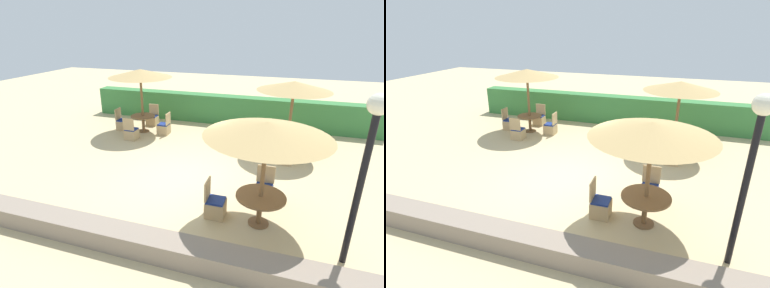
% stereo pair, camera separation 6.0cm
% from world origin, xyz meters
% --- Properties ---
extents(ground_plane, '(40.00, 40.00, 0.00)m').
position_xyz_m(ground_plane, '(0.00, 0.00, 0.00)').
color(ground_plane, '#C6B284').
extents(hedge_row, '(13.00, 0.70, 1.29)m').
position_xyz_m(hedge_row, '(0.00, 5.78, 0.64)').
color(hedge_row, '#387A3D').
rests_on(hedge_row, ground_plane).
extents(stone_border, '(10.00, 0.56, 0.45)m').
position_xyz_m(stone_border, '(0.00, -3.20, 0.23)').
color(stone_border, gray).
rests_on(stone_border, ground_plane).
extents(lamp_post, '(0.36, 0.36, 3.32)m').
position_xyz_m(lamp_post, '(4.01, -2.22, 2.35)').
color(lamp_post, black).
rests_on(lamp_post, ground_plane).
extents(parasol_back_right, '(2.47, 2.47, 2.56)m').
position_xyz_m(parasol_back_right, '(2.80, 3.06, 2.38)').
color(parasol_back_right, brown).
rests_on(parasol_back_right, ground_plane).
extents(round_table_back_right, '(1.15, 1.15, 0.73)m').
position_xyz_m(round_table_back_right, '(2.80, 3.06, 0.59)').
color(round_table_back_right, brown).
rests_on(round_table_back_right, ground_plane).
extents(patio_chair_back_right_west, '(0.46, 0.46, 0.93)m').
position_xyz_m(patio_chair_back_right_west, '(1.76, 3.09, 0.26)').
color(patio_chair_back_right_west, tan).
rests_on(patio_chair_back_right_west, ground_plane).
extents(patio_chair_back_right_south, '(0.46, 0.46, 0.93)m').
position_xyz_m(patio_chair_back_right_south, '(2.77, 2.04, 0.26)').
color(patio_chair_back_right_south, tan).
rests_on(patio_chair_back_right_south, ground_plane).
extents(parasol_front_right, '(2.68, 2.68, 2.48)m').
position_xyz_m(parasol_front_right, '(2.31, -1.52, 2.31)').
color(parasol_front_right, brown).
rests_on(parasol_front_right, ground_plane).
extents(round_table_front_right, '(1.12, 1.12, 0.74)m').
position_xyz_m(round_table_front_right, '(2.31, -1.52, 0.59)').
color(round_table_front_right, brown).
rests_on(round_table_front_right, ground_plane).
extents(patio_chair_front_right_north, '(0.46, 0.46, 0.93)m').
position_xyz_m(patio_chair_front_right_north, '(2.32, -0.50, 0.26)').
color(patio_chair_front_right_north, tan).
rests_on(patio_chair_front_right_north, ground_plane).
extents(patio_chair_front_right_west, '(0.46, 0.46, 0.93)m').
position_xyz_m(patio_chair_front_right_west, '(1.26, -1.52, 0.26)').
color(patio_chair_front_right_west, tan).
rests_on(patio_chair_front_right_west, ground_plane).
extents(parasol_back_left, '(2.58, 2.58, 2.64)m').
position_xyz_m(parasol_back_left, '(-3.14, 3.51, 2.47)').
color(parasol_back_left, brown).
rests_on(parasol_back_left, ground_plane).
extents(round_table_back_left, '(1.02, 1.02, 0.70)m').
position_xyz_m(round_table_back_left, '(-3.14, 3.51, 0.55)').
color(round_table_back_left, brown).
rests_on(round_table_back_left, ground_plane).
extents(patio_chair_back_left_north, '(0.46, 0.46, 0.93)m').
position_xyz_m(patio_chair_back_left_north, '(-3.15, 4.46, 0.26)').
color(patio_chair_back_left_north, tan).
rests_on(patio_chair_back_left_north, ground_plane).
extents(patio_chair_back_left_south, '(0.46, 0.46, 0.93)m').
position_xyz_m(patio_chair_back_left_south, '(-3.16, 2.48, 0.26)').
color(patio_chair_back_left_south, tan).
rests_on(patio_chair_back_left_south, ground_plane).
extents(patio_chair_back_left_west, '(0.46, 0.46, 0.93)m').
position_xyz_m(patio_chair_back_left_west, '(-4.13, 3.47, 0.26)').
color(patio_chair_back_left_west, tan).
rests_on(patio_chair_back_left_west, ground_plane).
extents(patio_chair_back_left_east, '(0.46, 0.46, 0.93)m').
position_xyz_m(patio_chair_back_left_east, '(-2.17, 3.48, 0.26)').
color(patio_chair_back_left_east, tan).
rests_on(patio_chair_back_left_east, ground_plane).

